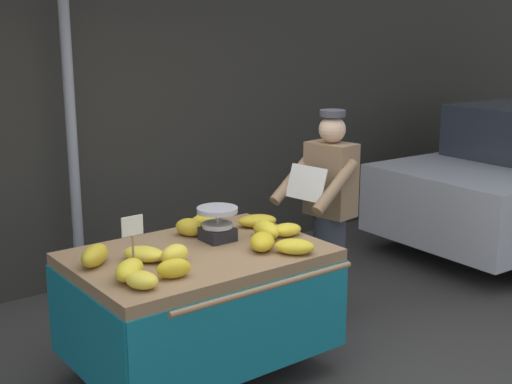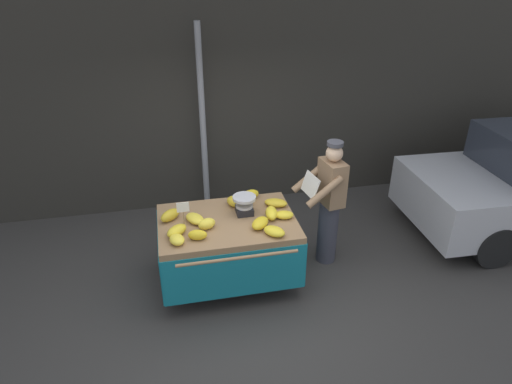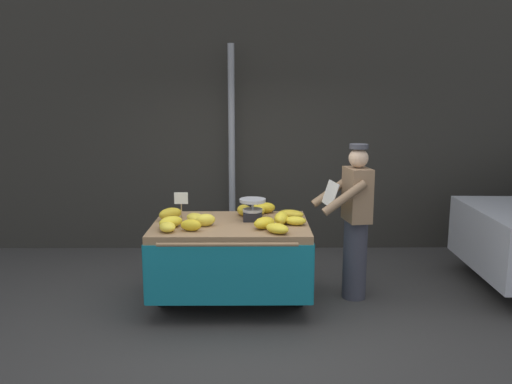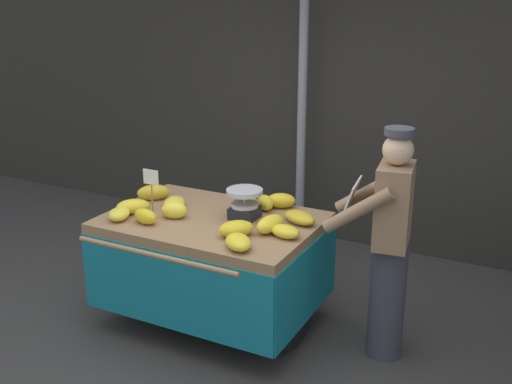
% 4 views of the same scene
% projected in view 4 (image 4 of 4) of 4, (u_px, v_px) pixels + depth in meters
% --- Properties ---
extents(ground_plane, '(60.00, 60.00, 0.00)m').
position_uv_depth(ground_plane, '(208.00, 355.00, 4.59)').
color(ground_plane, '#383533').
extents(back_wall, '(16.00, 0.24, 4.17)m').
position_uv_depth(back_wall, '(342.00, 41.00, 6.19)').
color(back_wall, '#2D2B26').
rests_on(back_wall, ground).
extents(street_pole, '(0.09, 0.09, 2.91)m').
position_uv_depth(street_pole, '(302.00, 107.00, 6.19)').
color(street_pole, gray).
rests_on(street_pole, ground).
extents(banana_cart, '(1.64, 1.33, 0.90)m').
position_uv_depth(banana_cart, '(212.00, 246.00, 4.84)').
color(banana_cart, '#93704C').
rests_on(banana_cart, ground).
extents(weighing_scale, '(0.28, 0.28, 0.24)m').
position_uv_depth(weighing_scale, '(245.00, 204.00, 4.72)').
color(weighing_scale, black).
rests_on(weighing_scale, banana_cart).
extents(price_sign, '(0.14, 0.01, 0.34)m').
position_uv_depth(price_sign, '(151.00, 181.00, 4.84)').
color(price_sign, '#997A51').
rests_on(price_sign, banana_cart).
extents(banana_bunch_0, '(0.27, 0.22, 0.12)m').
position_uv_depth(banana_bunch_0, '(281.00, 201.00, 4.97)').
color(banana_bunch_0, gold).
rests_on(banana_bunch_0, banana_cart).
extents(banana_bunch_1, '(0.25, 0.19, 0.09)m').
position_uv_depth(banana_bunch_1, '(285.00, 232.00, 4.38)').
color(banana_bunch_1, yellow).
rests_on(banana_bunch_1, banana_cart).
extents(banana_bunch_2, '(0.29, 0.30, 0.12)m').
position_uv_depth(banana_bunch_2, '(236.00, 229.00, 4.40)').
color(banana_bunch_2, gold).
rests_on(banana_bunch_2, banana_cart).
extents(banana_bunch_3, '(0.21, 0.24, 0.10)m').
position_uv_depth(banana_bunch_3, '(119.00, 214.00, 4.71)').
color(banana_bunch_3, yellow).
rests_on(banana_bunch_3, banana_cart).
extents(banana_bunch_4, '(0.24, 0.20, 0.13)m').
position_uv_depth(banana_bunch_4, '(174.00, 210.00, 4.74)').
color(banana_bunch_4, yellow).
rests_on(banana_bunch_4, banana_cart).
extents(banana_bunch_5, '(0.33, 0.27, 0.09)m').
position_uv_depth(banana_bunch_5, '(300.00, 217.00, 4.65)').
color(banana_bunch_5, gold).
rests_on(banana_bunch_5, banana_cart).
extents(banana_bunch_6, '(0.30, 0.30, 0.10)m').
position_uv_depth(banana_bunch_6, '(238.00, 242.00, 4.19)').
color(banana_bunch_6, yellow).
rests_on(banana_bunch_6, banana_cart).
extents(banana_bunch_7, '(0.28, 0.33, 0.09)m').
position_uv_depth(banana_bunch_7, '(174.00, 203.00, 4.95)').
color(banana_bunch_7, yellow).
rests_on(banana_bunch_7, banana_cart).
extents(banana_bunch_8, '(0.18, 0.29, 0.12)m').
position_uv_depth(banana_bunch_8, '(270.00, 224.00, 4.48)').
color(banana_bunch_8, yellow).
rests_on(banana_bunch_8, banana_cart).
extents(banana_bunch_9, '(0.29, 0.28, 0.13)m').
position_uv_depth(banana_bunch_9, '(154.00, 192.00, 5.16)').
color(banana_bunch_9, gold).
rests_on(banana_bunch_9, banana_cart).
extents(banana_bunch_10, '(0.23, 0.26, 0.12)m').
position_uv_depth(banana_bunch_10, '(247.00, 201.00, 4.96)').
color(banana_bunch_10, gold).
rests_on(banana_bunch_10, banana_cart).
extents(banana_bunch_11, '(0.23, 0.16, 0.12)m').
position_uv_depth(banana_bunch_11, '(146.00, 216.00, 4.63)').
color(banana_bunch_11, gold).
rests_on(banana_bunch_11, banana_cart).
extents(banana_bunch_12, '(0.29, 0.28, 0.12)m').
position_uv_depth(banana_bunch_12, '(133.00, 207.00, 4.84)').
color(banana_bunch_12, yellow).
rests_on(banana_bunch_12, banana_cart).
extents(banana_bunch_13, '(0.22, 0.23, 0.12)m').
position_uv_depth(banana_bunch_13, '(265.00, 203.00, 4.93)').
color(banana_bunch_13, yellow).
rests_on(banana_bunch_13, banana_cart).
extents(vendor_person, '(0.63, 0.58, 1.71)m').
position_uv_depth(vendor_person, '(389.00, 245.00, 4.35)').
color(vendor_person, '#383842').
rests_on(vendor_person, ground).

